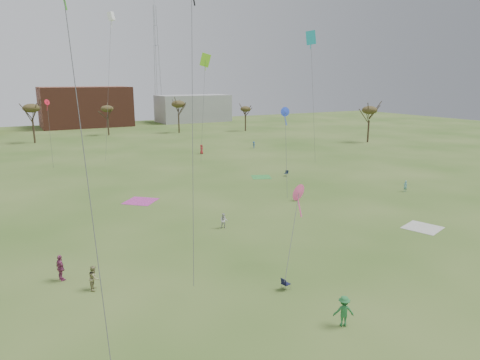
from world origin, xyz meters
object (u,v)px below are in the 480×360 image
flyer_near_center (344,311)px  radio_tower (157,64)px  camp_chair_right (286,174)px  camp_chair_center (286,286)px

flyer_near_center → radio_tower: 133.79m
camp_chair_right → radio_tower: radio_tower is taller
radio_tower → camp_chair_center: bearing=-104.6°
camp_chair_right → radio_tower: size_ratio=0.02×
flyer_near_center → camp_chair_center: (-0.41, 5.38, -0.68)m
flyer_near_center → camp_chair_center: bearing=-57.5°
flyer_near_center → camp_chair_right: 40.60m
camp_chair_center → flyer_near_center: bearing=174.0°
camp_chair_center → camp_chair_right: (20.76, 29.75, 0.00)m
flyer_near_center → camp_chair_right: bearing=-92.0°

